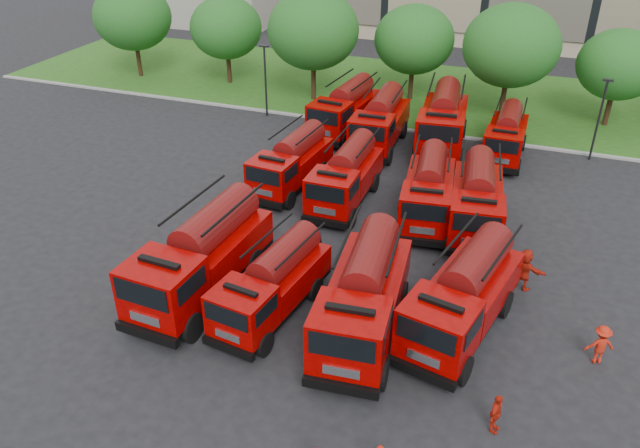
{
  "coord_description": "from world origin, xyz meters",
  "views": [
    {
      "loc": [
        8.5,
        -21.92,
        16.23
      ],
      "look_at": [
        0.04,
        1.07,
        1.8
      ],
      "focal_mm": 35.0,
      "sensor_mm": 36.0,
      "label": 1
    }
  ],
  "objects_px": {
    "fire_truck_3": "(463,296)",
    "firefighter_5": "(521,288)",
    "fire_truck_0": "(202,256)",
    "fire_truck_2": "(364,295)",
    "fire_truck_6": "(428,190)",
    "fire_truck_11": "(506,135)",
    "fire_truck_5": "(346,176)",
    "fire_truck_7": "(477,199)",
    "firefighter_3": "(595,361)",
    "fire_truck_4": "(292,162)",
    "firefighter_4": "(316,268)",
    "fire_truck_8": "(345,109)",
    "fire_truck_9": "(380,121)",
    "firefighter_2": "(492,430)",
    "fire_truck_1": "(272,283)",
    "fire_truck_10": "(443,120)"
  },
  "relations": [
    {
      "from": "fire_truck_2",
      "to": "firefighter_4",
      "type": "xyz_separation_m",
      "value": [
        -3.26,
        3.46,
        -1.77
      ]
    },
    {
      "from": "fire_truck_5",
      "to": "fire_truck_3",
      "type": "bearing_deg",
      "value": -48.57
    },
    {
      "from": "fire_truck_0",
      "to": "firefighter_5",
      "type": "height_order",
      "value": "fire_truck_0"
    },
    {
      "from": "fire_truck_2",
      "to": "fire_truck_5",
      "type": "xyz_separation_m",
      "value": [
        -4.0,
        10.04,
        -0.19
      ]
    },
    {
      "from": "fire_truck_3",
      "to": "firefighter_3",
      "type": "height_order",
      "value": "fire_truck_3"
    },
    {
      "from": "fire_truck_6",
      "to": "fire_truck_11",
      "type": "distance_m",
      "value": 9.67
    },
    {
      "from": "fire_truck_0",
      "to": "firefighter_3",
      "type": "bearing_deg",
      "value": 7.89
    },
    {
      "from": "fire_truck_4",
      "to": "fire_truck_6",
      "type": "distance_m",
      "value": 7.98
    },
    {
      "from": "fire_truck_5",
      "to": "fire_truck_6",
      "type": "bearing_deg",
      "value": -2.3
    },
    {
      "from": "fire_truck_6",
      "to": "fire_truck_10",
      "type": "xyz_separation_m",
      "value": [
        -1.04,
        9.4,
        0.25
      ]
    },
    {
      "from": "fire_truck_5",
      "to": "fire_truck_6",
      "type": "relative_size",
      "value": 0.96
    },
    {
      "from": "firefighter_2",
      "to": "firefighter_5",
      "type": "relative_size",
      "value": 0.78
    },
    {
      "from": "fire_truck_5",
      "to": "fire_truck_7",
      "type": "bearing_deg",
      "value": -3.18
    },
    {
      "from": "fire_truck_10",
      "to": "firefighter_5",
      "type": "distance_m",
      "value": 15.49
    },
    {
      "from": "firefighter_3",
      "to": "fire_truck_0",
      "type": "bearing_deg",
      "value": -17.05
    },
    {
      "from": "fire_truck_9",
      "to": "fire_truck_6",
      "type": "bearing_deg",
      "value": -61.8
    },
    {
      "from": "firefighter_3",
      "to": "fire_truck_8",
      "type": "bearing_deg",
      "value": -70.21
    },
    {
      "from": "fire_truck_4",
      "to": "fire_truck_1",
      "type": "bearing_deg",
      "value": -66.38
    },
    {
      "from": "fire_truck_7",
      "to": "fire_truck_8",
      "type": "distance_m",
      "value": 14.24
    },
    {
      "from": "fire_truck_3",
      "to": "firefighter_5",
      "type": "height_order",
      "value": "fire_truck_3"
    },
    {
      "from": "fire_truck_4",
      "to": "firefighter_3",
      "type": "height_order",
      "value": "fire_truck_4"
    },
    {
      "from": "firefighter_3",
      "to": "firefighter_5",
      "type": "height_order",
      "value": "firefighter_5"
    },
    {
      "from": "fire_truck_0",
      "to": "fire_truck_2",
      "type": "bearing_deg",
      "value": 2.19
    },
    {
      "from": "fire_truck_0",
      "to": "fire_truck_8",
      "type": "height_order",
      "value": "fire_truck_0"
    },
    {
      "from": "firefighter_2",
      "to": "fire_truck_7",
      "type": "bearing_deg",
      "value": 23.99
    },
    {
      "from": "fire_truck_1",
      "to": "fire_truck_10",
      "type": "xyz_separation_m",
      "value": [
        3.23,
        19.37,
        0.37
      ]
    },
    {
      "from": "fire_truck_3",
      "to": "firefighter_3",
      "type": "relative_size",
      "value": 4.71
    },
    {
      "from": "fire_truck_1",
      "to": "firefighter_5",
      "type": "xyz_separation_m",
      "value": [
        9.44,
        5.3,
        -1.47
      ]
    },
    {
      "from": "fire_truck_0",
      "to": "fire_truck_2",
      "type": "distance_m",
      "value": 7.16
    },
    {
      "from": "fire_truck_7",
      "to": "firefighter_5",
      "type": "bearing_deg",
      "value": -65.43
    },
    {
      "from": "fire_truck_11",
      "to": "firefighter_3",
      "type": "bearing_deg",
      "value": -73.61
    },
    {
      "from": "fire_truck_4",
      "to": "firefighter_3",
      "type": "relative_size",
      "value": 4.16
    },
    {
      "from": "fire_truck_2",
      "to": "fire_truck_3",
      "type": "xyz_separation_m",
      "value": [
        3.58,
        1.41,
        -0.08
      ]
    },
    {
      "from": "fire_truck_5",
      "to": "fire_truck_8",
      "type": "distance_m",
      "value": 10.1
    },
    {
      "from": "fire_truck_9",
      "to": "fire_truck_10",
      "type": "bearing_deg",
      "value": 14.9
    },
    {
      "from": "fire_truck_2",
      "to": "fire_truck_7",
      "type": "relative_size",
      "value": 1.08
    },
    {
      "from": "fire_truck_2",
      "to": "firefighter_5",
      "type": "xyz_separation_m",
      "value": [
        5.66,
        5.18,
        -1.77
      ]
    },
    {
      "from": "fire_truck_1",
      "to": "fire_truck_5",
      "type": "bearing_deg",
      "value": 99.24
    },
    {
      "from": "fire_truck_1",
      "to": "fire_truck_4",
      "type": "bearing_deg",
      "value": 116.6
    },
    {
      "from": "firefighter_2",
      "to": "firefighter_5",
      "type": "bearing_deg",
      "value": 11.62
    },
    {
      "from": "fire_truck_8",
      "to": "fire_truck_3",
      "type": "bearing_deg",
      "value": -53.34
    },
    {
      "from": "fire_truck_4",
      "to": "firefighter_4",
      "type": "relative_size",
      "value": 3.55
    },
    {
      "from": "fire_truck_9",
      "to": "fire_truck_2",
      "type": "bearing_deg",
      "value": -78.62
    },
    {
      "from": "fire_truck_4",
      "to": "fire_truck_3",
      "type": "bearing_deg",
      "value": -35.28
    },
    {
      "from": "fire_truck_0",
      "to": "fire_truck_1",
      "type": "xyz_separation_m",
      "value": [
        3.37,
        -0.32,
        -0.36
      ]
    },
    {
      "from": "fire_truck_9",
      "to": "fire_truck_11",
      "type": "distance_m",
      "value": 7.83
    },
    {
      "from": "fire_truck_10",
      "to": "fire_truck_11",
      "type": "height_order",
      "value": "fire_truck_10"
    },
    {
      "from": "fire_truck_3",
      "to": "firefighter_3",
      "type": "xyz_separation_m",
      "value": [
        5.1,
        -0.06,
        -1.69
      ]
    },
    {
      "from": "fire_truck_10",
      "to": "firefighter_2",
      "type": "distance_m",
      "value": 23.4
    },
    {
      "from": "fire_truck_3",
      "to": "firefighter_4",
      "type": "relative_size",
      "value": 4.01
    }
  ]
}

